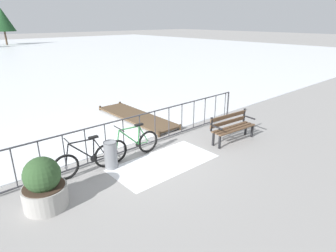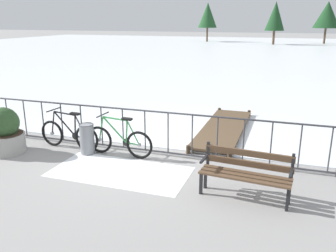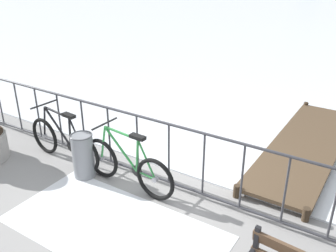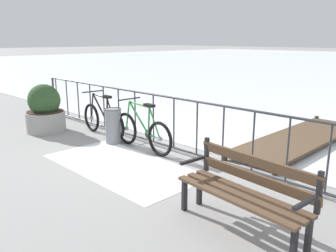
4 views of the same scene
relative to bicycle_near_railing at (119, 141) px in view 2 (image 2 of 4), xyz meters
name	(u,v)px [view 2 (image 2 of 4)]	position (x,y,z in m)	size (l,w,h in m)	color
ground_plane	(135,151)	(0.22, 0.35, -0.37)	(160.00, 160.00, 0.00)	gray
frozen_pond	(254,52)	(0.22, 28.75, -0.35)	(80.00, 56.00, 0.03)	white
snow_patch	(120,172)	(0.42, -0.85, -0.36)	(2.90, 1.45, 0.01)	white
railing_fence	(134,130)	(0.22, 0.35, 0.19)	(9.06, 0.06, 1.07)	#38383D
bicycle_near_railing	(119,141)	(0.00, 0.00, 0.00)	(1.71, 0.52, 0.97)	black
bicycle_second	(69,134)	(-1.38, 0.03, 0.00)	(1.71, 0.52, 0.97)	black
park_bench	(246,170)	(3.05, -1.09, 0.14)	(1.64, 0.62, 0.89)	brown
planter_with_shrub	(5,133)	(-2.67, -0.69, 0.13)	(0.90, 0.90, 1.11)	#9E9B96
trash_bin	(87,139)	(-0.78, -0.12, 0.00)	(0.35, 0.35, 0.73)	gray
wooden_dock	(224,128)	(1.99, 2.61, -0.25)	(1.10, 4.01, 0.20)	brown
tree_far_west	(275,16)	(1.42, 40.06, 3.02)	(2.35, 2.35, 5.13)	brown
tree_west_mid	(327,15)	(7.52, 43.61, 3.21)	(3.28, 3.28, 5.21)	brown
tree_centre	(208,15)	(-7.71, 43.20, 3.19)	(2.59, 2.59, 5.24)	brown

